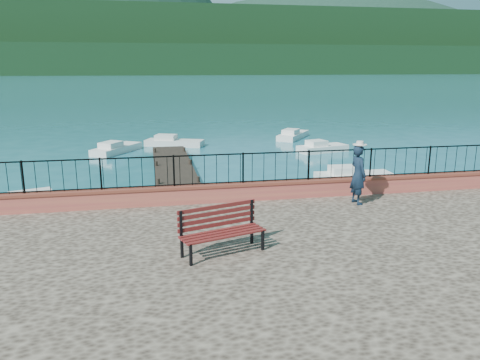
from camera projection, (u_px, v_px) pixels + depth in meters
name	position (u px, v px, depth m)	size (l,w,h in m)	color
ground	(283.00, 284.00, 12.02)	(2000.00, 2000.00, 0.00)	#19596B
parapet	(252.00, 191.00, 15.19)	(28.00, 0.46, 0.58)	#BA6143
railing	(252.00, 168.00, 15.01)	(27.00, 0.05, 0.95)	black
dock	(176.00, 176.00, 23.05)	(2.00, 16.00, 0.30)	#2D231C
far_forest	(150.00, 60.00, 295.78)	(900.00, 60.00, 18.00)	black
foothills	(149.00, 43.00, 349.87)	(900.00, 120.00, 44.00)	black
companion_hill	(326.00, 70.00, 587.01)	(448.00, 384.00, 180.00)	#142D23
park_bench	(222.00, 240.00, 10.82)	(2.10, 1.23, 1.11)	black
person	(358.00, 175.00, 14.62)	(0.68, 0.45, 1.88)	#101F30
hat	(360.00, 143.00, 14.38)	(0.44, 0.44, 0.12)	silver
boat_0	(50.00, 199.00, 18.20)	(4.33, 1.30, 0.80)	silver
boat_1	(354.00, 174.00, 22.49)	(3.67, 1.30, 0.80)	silver
boat_2	(323.00, 146.00, 30.38)	(3.28, 1.30, 0.80)	white
boat_3	(117.00, 146.00, 30.13)	(3.92, 1.30, 0.80)	silver
boat_4	(174.00, 140.00, 32.59)	(4.01, 1.30, 0.80)	silver
boat_5	(293.00, 133.00, 36.01)	(4.10, 1.30, 0.80)	silver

